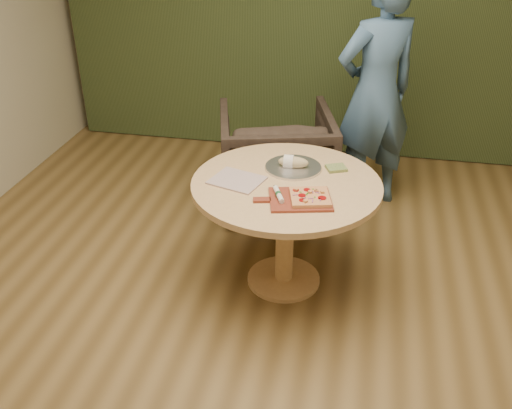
{
  "coord_description": "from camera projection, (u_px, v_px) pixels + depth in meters",
  "views": [
    {
      "loc": [
        0.46,
        -2.36,
        2.36
      ],
      "look_at": [
        -0.07,
        0.25,
        0.83
      ],
      "focal_mm": 40.0,
      "sensor_mm": 36.0,
      "label": 1
    }
  ],
  "objects": [
    {
      "name": "curtain",
      "position": [
        322.0,
        2.0,
        5.02
      ],
      "size": [
        4.8,
        0.14,
        2.78
      ],
      "primitive_type": "cube",
      "color": "#283518",
      "rests_on": "ground"
    },
    {
      "name": "bread_roll",
      "position": [
        292.0,
        162.0,
        3.6
      ],
      "size": [
        0.19,
        0.09,
        0.09
      ],
      "color": "tan",
      "rests_on": "serving_tray"
    },
    {
      "name": "person_standing",
      "position": [
        376.0,
        94.0,
        4.31
      ],
      "size": [
        0.82,
        0.75,
        1.87
      ],
      "primitive_type": "imported",
      "rotation": [
        0.0,
        0.0,
        3.73
      ],
      "color": "#3D5C7B",
      "rests_on": "ground"
    },
    {
      "name": "green_packet",
      "position": [
        336.0,
        168.0,
        3.6
      ],
      "size": [
        0.15,
        0.14,
        0.02
      ],
      "primitive_type": "cube",
      "rotation": [
        0.0,
        0.0,
        0.41
      ],
      "color": "#54652D",
      "rests_on": "pedestal_table"
    },
    {
      "name": "serving_tray",
      "position": [
        293.0,
        167.0,
        3.62
      ],
      "size": [
        0.36,
        0.36,
        0.02
      ],
      "color": "silver",
      "rests_on": "pedestal_table"
    },
    {
      "name": "flatbread_pizza",
      "position": [
        310.0,
        197.0,
        3.24
      ],
      "size": [
        0.26,
        0.26,
        0.04
      ],
      "rotation": [
        0.0,
        0.0,
        0.23
      ],
      "color": "tan",
      "rests_on": "pizza_paddle"
    },
    {
      "name": "room_shell",
      "position": [
        260.0,
        123.0,
        2.56
      ],
      "size": [
        5.04,
        6.04,
        2.84
      ],
      "color": "brown",
      "rests_on": "ground"
    },
    {
      "name": "cutlery_roll",
      "position": [
        279.0,
        194.0,
        3.26
      ],
      "size": [
        0.1,
        0.19,
        0.03
      ],
      "rotation": [
        0.0,
        0.0,
        0.38
      ],
      "color": "beige",
      "rests_on": "pizza_paddle"
    },
    {
      "name": "newspaper",
      "position": [
        237.0,
        180.0,
        3.47
      ],
      "size": [
        0.36,
        0.33,
        0.01
      ],
      "primitive_type": "cube",
      "rotation": [
        0.0,
        0.0,
        -0.3
      ],
      "color": "beige",
      "rests_on": "pedestal_table"
    },
    {
      "name": "armchair",
      "position": [
        276.0,
        154.0,
        4.52
      ],
      "size": [
        1.04,
        1.0,
        0.89
      ],
      "primitive_type": "imported",
      "rotation": [
        0.0,
        0.0,
        3.4
      ],
      "color": "black",
      "rests_on": "ground"
    },
    {
      "name": "pizza_paddle",
      "position": [
        298.0,
        199.0,
        3.26
      ],
      "size": [
        0.47,
        0.35,
        0.01
      ],
      "rotation": [
        0.0,
        0.0,
        0.23
      ],
      "color": "maroon",
      "rests_on": "pedestal_table"
    },
    {
      "name": "pedestal_table",
      "position": [
        286.0,
        202.0,
        3.53
      ],
      "size": [
        1.16,
        1.16,
        0.75
      ],
      "rotation": [
        0.0,
        0.0,
        0.05
      ],
      "color": "tan",
      "rests_on": "ground"
    }
  ]
}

